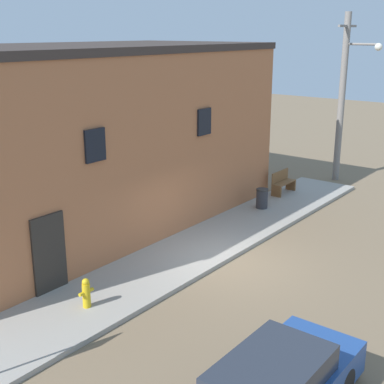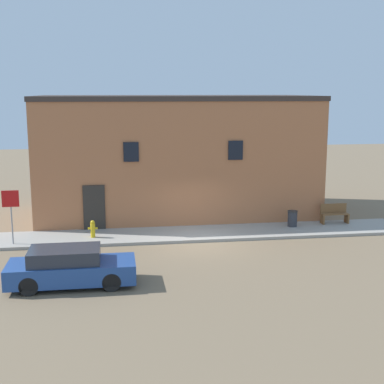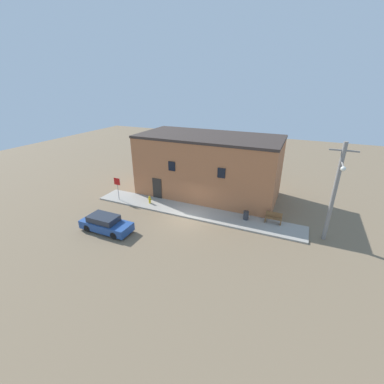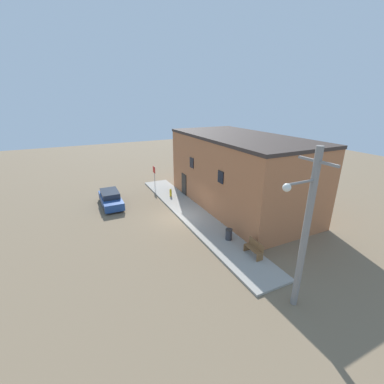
# 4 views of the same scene
# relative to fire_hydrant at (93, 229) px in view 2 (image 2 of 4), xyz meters

# --- Properties ---
(ground_plane) EXTENTS (80.00, 80.00, 0.00)m
(ground_plane) POSITION_rel_fire_hydrant_xyz_m (4.50, -1.10, -0.51)
(ground_plane) COLOR #7A664C
(sidewalk) EXTENTS (19.65, 2.54, 0.13)m
(sidewalk) POSITION_rel_fire_hydrant_xyz_m (4.50, 0.17, -0.45)
(sidewalk) COLOR #9E998E
(sidewalk) RESTS_ON ground
(brick_building) EXTENTS (14.07, 6.76, 6.22)m
(brick_building) POSITION_rel_fire_hydrant_xyz_m (4.23, 4.76, 2.60)
(brick_building) COLOR #B26B42
(brick_building) RESTS_ON ground
(fire_hydrant) EXTENTS (0.42, 0.20, 0.76)m
(fire_hydrant) POSITION_rel_fire_hydrant_xyz_m (0.00, 0.00, 0.00)
(fire_hydrant) COLOR gold
(fire_hydrant) RESTS_ON sidewalk
(stop_sign) EXTENTS (0.70, 0.06, 2.28)m
(stop_sign) POSITION_rel_fire_hydrant_xyz_m (-3.29, -0.54, 1.23)
(stop_sign) COLOR gray
(stop_sign) RESTS_ON sidewalk
(bench) EXTENTS (1.32, 0.44, 0.94)m
(bench) POSITION_rel_fire_hydrant_xyz_m (11.52, 0.92, 0.06)
(bench) COLOR brown
(bench) RESTS_ON sidewalk
(trash_bin) EXTENTS (0.47, 0.47, 0.76)m
(trash_bin) POSITION_rel_fire_hydrant_xyz_m (9.29, 0.58, 0.00)
(trash_bin) COLOR #333338
(trash_bin) RESTS_ON sidewalk
(parked_car) EXTENTS (4.24, 1.63, 1.31)m
(parked_car) POSITION_rel_fire_hydrant_xyz_m (-0.55, -5.55, 0.12)
(parked_car) COLOR black
(parked_car) RESTS_ON ground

